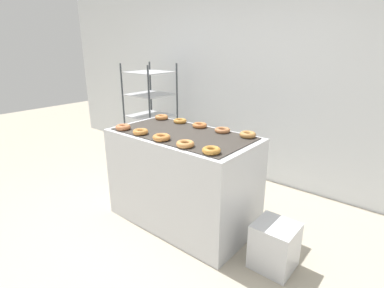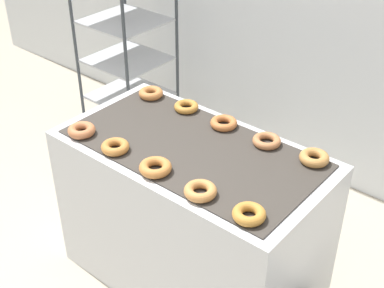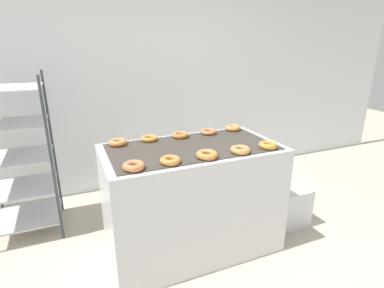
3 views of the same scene
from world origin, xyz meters
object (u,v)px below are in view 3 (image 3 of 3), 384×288
(donut_far_rightmost, at_px, (233,128))
(donut_near_leftmost, at_px, (134,166))
(glaze_bin, at_px, (289,205))
(donut_near_right, at_px, (240,150))
(baking_rack_cart, at_px, (19,157))
(donut_near_center, at_px, (207,155))
(donut_far_leftmost, at_px, (118,142))
(donut_far_right, at_px, (208,132))
(fryer_machine, at_px, (192,198))
(donut_near_left, at_px, (170,160))
(donut_near_rightmost, at_px, (268,145))
(donut_far_center, at_px, (180,135))
(donut_far_left, at_px, (149,138))

(donut_far_rightmost, bearing_deg, donut_near_leftmost, -152.54)
(glaze_bin, distance_m, donut_near_right, 1.11)
(baking_rack_cart, relative_size, donut_near_center, 9.48)
(glaze_bin, bearing_deg, donut_far_leftmost, 168.50)
(baking_rack_cart, bearing_deg, donut_far_right, -19.34)
(fryer_machine, relative_size, donut_far_leftmost, 9.75)
(fryer_machine, relative_size, donut_near_left, 9.88)
(donut_far_leftmost, relative_size, donut_far_right, 0.99)
(donut_near_leftmost, distance_m, donut_near_right, 0.82)
(fryer_machine, xyz_separation_m, donut_far_leftmost, (-0.55, 0.27, 0.50))
(fryer_machine, xyz_separation_m, donut_near_center, (0.00, -0.28, 0.50))
(donut_near_leftmost, xyz_separation_m, donut_near_center, (0.54, 0.00, -0.00))
(donut_near_right, bearing_deg, donut_far_leftmost, 146.43)
(fryer_machine, relative_size, glaze_bin, 3.64)
(glaze_bin, height_order, donut_near_center, donut_near_center)
(donut_near_center, relative_size, donut_far_leftmost, 1.08)
(donut_near_rightmost, bearing_deg, fryer_machine, 153.47)
(donut_near_leftmost, xyz_separation_m, donut_far_center, (0.54, 0.55, -0.00))
(donut_near_right, bearing_deg, baking_rack_cart, 145.46)
(donut_far_rightmost, bearing_deg, donut_near_center, -134.13)
(donut_far_leftmost, height_order, donut_far_left, donut_far_leftmost)
(donut_near_leftmost, xyz_separation_m, donut_far_leftmost, (-0.01, 0.55, -0.00))
(donut_near_rightmost, distance_m, donut_far_right, 0.61)
(donut_near_rightmost, bearing_deg, donut_near_right, -178.30)
(donut_far_leftmost, relative_size, donut_far_left, 1.04)
(fryer_machine, xyz_separation_m, donut_far_left, (-0.28, 0.28, 0.50))
(donut_near_rightmost, height_order, donut_far_leftmost, same)
(glaze_bin, distance_m, donut_near_leftmost, 1.78)
(donut_near_center, height_order, donut_near_rightmost, donut_near_center)
(donut_near_left, height_order, donut_far_rightmost, donut_far_rightmost)
(baking_rack_cart, relative_size, donut_near_rightmost, 10.21)
(donut_near_left, bearing_deg, fryer_machine, 44.12)
(donut_far_left, height_order, donut_far_center, donut_far_center)
(donut_near_center, bearing_deg, donut_far_left, 116.62)
(donut_far_right, height_order, donut_far_rightmost, donut_far_rightmost)
(donut_near_leftmost, bearing_deg, donut_near_right, -0.05)
(donut_near_right, relative_size, donut_far_leftmost, 1.03)
(glaze_bin, bearing_deg, baking_rack_cart, 159.44)
(donut_near_right, bearing_deg, glaze_bin, 16.74)
(fryer_machine, xyz_separation_m, donut_near_right, (0.28, -0.28, 0.50))
(donut_near_left, bearing_deg, baking_rack_cart, 133.68)
(donut_near_left, distance_m, donut_near_rightmost, 0.83)
(donut_near_right, bearing_deg, fryer_machine, 135.22)
(donut_far_center, bearing_deg, donut_near_rightmost, -44.82)
(donut_near_center, relative_size, donut_near_right, 1.04)
(donut_near_leftmost, bearing_deg, fryer_machine, 27.29)
(donut_near_leftmost, relative_size, donut_near_rightmost, 1.01)
(donut_near_leftmost, distance_m, donut_near_left, 0.26)
(glaze_bin, relative_size, donut_near_center, 2.48)
(baking_rack_cart, bearing_deg, donut_near_rightmost, -30.50)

